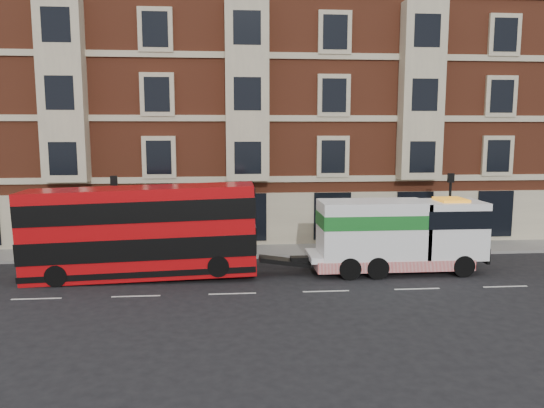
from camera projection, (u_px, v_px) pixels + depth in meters
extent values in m
plane|color=black|center=(232.00, 294.00, 22.32)|extent=(120.00, 120.00, 0.00)
cube|color=slate|center=(231.00, 252.00, 29.71)|extent=(90.00, 3.00, 0.15)
cube|color=brown|center=(236.00, 98.00, 35.90)|extent=(45.00, 12.00, 18.00)
cylinder|color=black|center=(116.00, 221.00, 27.63)|extent=(0.14, 0.14, 4.00)
cube|color=black|center=(114.00, 181.00, 27.34)|extent=(0.35, 0.15, 0.50)
cylinder|color=black|center=(449.00, 216.00, 29.14)|extent=(0.14, 0.14, 4.00)
cube|color=black|center=(451.00, 178.00, 28.85)|extent=(0.35, 0.15, 0.50)
cube|color=#BB0A0E|center=(141.00, 232.00, 24.38)|extent=(10.46, 2.34, 4.11)
cube|color=black|center=(141.00, 245.00, 24.47)|extent=(10.50, 2.40, 0.98)
cube|color=black|center=(140.00, 209.00, 24.23)|extent=(10.50, 2.40, 0.93)
cylinder|color=black|center=(56.00, 276.00, 23.28)|extent=(0.97, 0.30, 0.97)
cylinder|color=black|center=(70.00, 264.00, 25.37)|extent=(0.97, 0.30, 0.97)
cylinder|color=black|center=(218.00, 266.00, 23.84)|extent=(0.97, 0.30, 0.97)
cylinder|color=black|center=(219.00, 255.00, 25.92)|extent=(0.97, 0.30, 0.97)
cube|color=white|center=(394.00, 254.00, 25.57)|extent=(8.41, 2.15, 0.28)
cube|color=white|center=(450.00, 229.00, 25.63)|extent=(2.99, 2.34, 2.71)
cube|color=white|center=(372.00, 229.00, 25.30)|extent=(5.05, 2.34, 2.71)
cube|color=#186F24|center=(372.00, 219.00, 25.24)|extent=(5.09, 2.38, 0.65)
cube|color=red|center=(390.00, 261.00, 25.60)|extent=(7.47, 2.40, 0.51)
cylinder|color=black|center=(463.00, 266.00, 24.84)|extent=(1.03, 0.33, 1.03)
cylinder|color=black|center=(445.00, 255.00, 26.92)|extent=(1.03, 0.33, 1.03)
cylinder|color=black|center=(377.00, 268.00, 24.49)|extent=(1.03, 0.37, 1.03)
cylinder|color=black|center=(366.00, 257.00, 26.57)|extent=(1.03, 0.37, 1.03)
cylinder|color=black|center=(350.00, 269.00, 24.38)|extent=(1.03, 0.37, 1.03)
cylinder|color=black|center=(340.00, 258.00, 26.46)|extent=(1.03, 0.37, 1.03)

